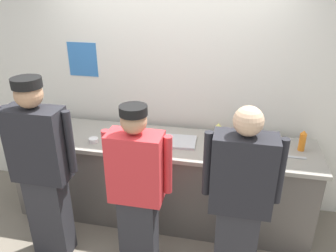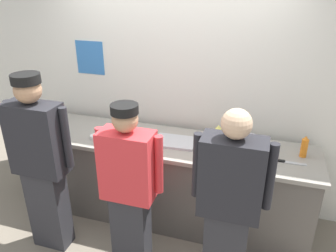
% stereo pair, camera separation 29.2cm
% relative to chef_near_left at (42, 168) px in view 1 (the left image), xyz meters
% --- Properties ---
extents(ground_plane, '(9.00, 9.00, 0.00)m').
position_rel_chef_near_left_xyz_m(ground_plane, '(0.89, 0.36, -0.94)').
color(ground_plane, slate).
extents(wall_back, '(4.95, 0.11, 2.97)m').
position_rel_chef_near_left_xyz_m(wall_back, '(0.89, 1.23, 0.54)').
color(wall_back, silver).
rests_on(wall_back, ground).
extents(prep_counter, '(3.16, 0.72, 0.93)m').
position_rel_chef_near_left_xyz_m(prep_counter, '(0.89, 0.74, -0.47)').
color(prep_counter, '#56514C').
rests_on(prep_counter, ground).
extents(chef_near_left, '(0.63, 0.24, 1.76)m').
position_rel_chef_near_left_xyz_m(chef_near_left, '(0.00, 0.00, 0.00)').
color(chef_near_left, '#2D2D33').
rests_on(chef_near_left, ground).
extents(chef_center, '(0.58, 0.24, 1.60)m').
position_rel_chef_near_left_xyz_m(chef_center, '(0.87, -0.01, -0.09)').
color(chef_center, '#2D2D33').
rests_on(chef_center, ground).
extents(chef_far_right, '(0.61, 0.24, 1.67)m').
position_rel_chef_near_left_xyz_m(chef_far_right, '(1.71, -0.03, -0.06)').
color(chef_far_right, '#2D2D33').
rests_on(chef_far_right, ground).
extents(plate_stack_front, '(0.22, 0.22, 0.08)m').
position_rel_chef_near_left_xyz_m(plate_stack_front, '(0.57, 0.69, 0.03)').
color(plate_stack_front, white).
rests_on(plate_stack_front, prep_counter).
extents(mixing_bowl_steel, '(0.35, 0.35, 0.12)m').
position_rel_chef_near_left_xyz_m(mixing_bowl_steel, '(1.77, 0.77, 0.05)').
color(mixing_bowl_steel, '#B7BABF').
rests_on(mixing_bowl_steel, prep_counter).
extents(sheet_tray, '(0.42, 0.31, 0.02)m').
position_rel_chef_near_left_xyz_m(sheet_tray, '(1.06, 0.73, 0.00)').
color(sheet_tray, '#B7BABF').
rests_on(sheet_tray, prep_counter).
extents(squeeze_bottle_primary, '(0.06, 0.06, 0.21)m').
position_rel_chef_near_left_xyz_m(squeeze_bottle_primary, '(1.47, 0.84, 0.09)').
color(squeeze_bottle_primary, '#E5E066').
rests_on(squeeze_bottle_primary, prep_counter).
extents(squeeze_bottle_secondary, '(0.06, 0.06, 0.21)m').
position_rel_chef_near_left_xyz_m(squeeze_bottle_secondary, '(2.28, 0.83, 0.09)').
color(squeeze_bottle_secondary, orange).
rests_on(squeeze_bottle_secondary, prep_counter).
extents(ramekin_red_sauce, '(0.10, 0.10, 0.04)m').
position_rel_chef_near_left_xyz_m(ramekin_red_sauce, '(0.24, 0.57, 0.01)').
color(ramekin_red_sauce, white).
rests_on(ramekin_red_sauce, prep_counter).
extents(ramekin_orange_sauce, '(0.08, 0.08, 0.05)m').
position_rel_chef_near_left_xyz_m(ramekin_orange_sauce, '(-0.45, 0.72, 0.02)').
color(ramekin_orange_sauce, white).
rests_on(ramekin_orange_sauce, prep_counter).
extents(chefs_knife, '(0.27, 0.03, 0.02)m').
position_rel_chef_near_left_xyz_m(chefs_knife, '(2.14, 0.67, -0.00)').
color(chefs_knife, '#B7BABF').
rests_on(chefs_knife, prep_counter).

